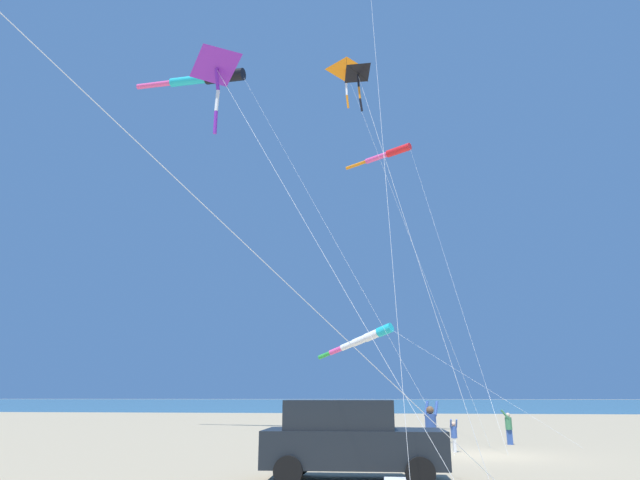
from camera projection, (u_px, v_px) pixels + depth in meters
ground_plane at (482, 455)px, 18.49m from camera, size 600.00×600.00×0.00m
ocean_water_strip at (398, 402)px, 176.03m from camera, size 240.00×600.00×0.01m
parked_car at (350, 439)px, 13.14m from camera, size 2.19×4.36×1.85m
person_adult_flyer at (431, 428)px, 17.15m from camera, size 0.62×0.53×1.79m
person_child_green_jacket at (508, 425)px, 22.71m from camera, size 0.34×0.43×1.39m
person_child_grey_jacket at (454, 434)px, 19.66m from camera, size 0.33×0.26×1.14m
kite_windsock_blue_topmost at (387, 155)px, 32.67m from camera, size 11.48×6.19×16.14m
kite_delta_checkered_midright at (218, 69)px, 16.26m from camera, size 4.77×6.97×11.81m
kite_delta_yellow_midlevel at (346, 71)px, 30.44m from camera, size 4.05×6.56×19.85m
kite_delta_teal_far_right at (359, 75)px, 17.17m from camera, size 3.48×3.21×11.93m
kite_windsock_long_streamer_left at (364, 339)px, 27.93m from camera, size 6.52×11.09×5.45m
kite_windsock_black_fish_shape at (205, 79)px, 35.12m from camera, size 10.80×18.29×22.14m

